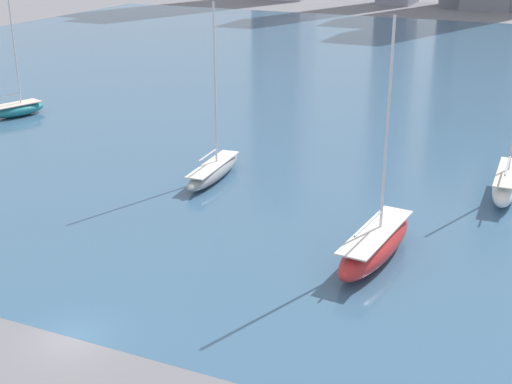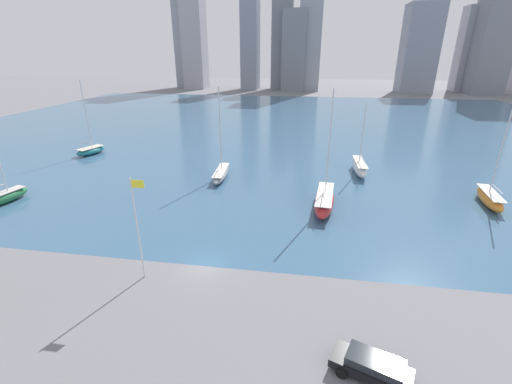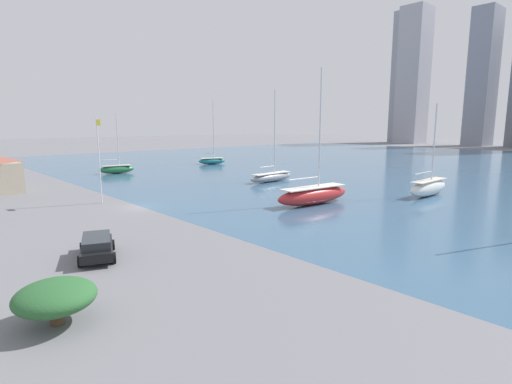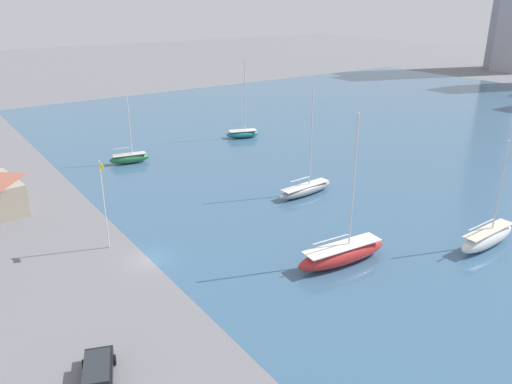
{
  "view_description": "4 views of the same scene",
  "coord_description": "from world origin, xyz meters",
  "px_view_note": "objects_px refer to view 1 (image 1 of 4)",
  "views": [
    {
      "loc": [
        22.38,
        -25.79,
        20.82
      ],
      "look_at": [
        3.9,
        15.09,
        3.72
      ],
      "focal_mm": 50.0,
      "sensor_mm": 36.0,
      "label": 1
    },
    {
      "loc": [
        9.42,
        -27.56,
        19.87
      ],
      "look_at": [
        3.92,
        8.02,
        4.99
      ],
      "focal_mm": 24.0,
      "sensor_mm": 36.0,
      "label": 2
    },
    {
      "loc": [
        41.87,
        -20.06,
        9.3
      ],
      "look_at": [
        7.98,
        10.43,
        1.54
      ],
      "focal_mm": 28.0,
      "sensor_mm": 36.0,
      "label": 3
    },
    {
      "loc": [
        43.9,
        -17.47,
        25.6
      ],
      "look_at": [
        2.63,
        11.69,
        5.81
      ],
      "focal_mm": 35.0,
      "sensor_mm": 36.0,
      "label": 4
    }
  ],
  "objects_px": {
    "sailboat_white": "(506,183)",
    "sailboat_gray": "(213,170)",
    "sailboat_teal": "(18,108)",
    "sailboat_red": "(375,244)"
  },
  "relations": [
    {
      "from": "sailboat_white",
      "to": "sailboat_gray",
      "type": "distance_m",
      "value": 24.1
    },
    {
      "from": "sailboat_teal",
      "to": "sailboat_gray",
      "type": "height_order",
      "value": "sailboat_teal"
    },
    {
      "from": "sailboat_teal",
      "to": "sailboat_gray",
      "type": "bearing_deg",
      "value": 1.85
    },
    {
      "from": "sailboat_red",
      "to": "sailboat_teal",
      "type": "bearing_deg",
      "value": 162.95
    },
    {
      "from": "sailboat_red",
      "to": "sailboat_white",
      "type": "distance_m",
      "value": 16.88
    },
    {
      "from": "sailboat_white",
      "to": "sailboat_teal",
      "type": "bearing_deg",
      "value": 174.57
    },
    {
      "from": "sailboat_teal",
      "to": "sailboat_gray",
      "type": "xyz_separation_m",
      "value": [
        30.18,
        -9.79,
        -0.02
      ]
    },
    {
      "from": "sailboat_teal",
      "to": "sailboat_white",
      "type": "distance_m",
      "value": 53.61
    },
    {
      "from": "sailboat_gray",
      "to": "sailboat_teal",
      "type": "bearing_deg",
      "value": 158.37
    },
    {
      "from": "sailboat_red",
      "to": "sailboat_white",
      "type": "relative_size",
      "value": 1.31
    }
  ]
}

